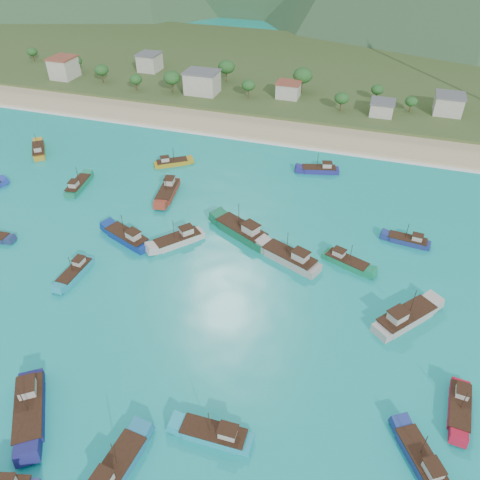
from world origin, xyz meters
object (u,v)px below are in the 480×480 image
(boat_19, at_px, (290,258))
(boat_21, at_px, (172,163))
(boat_27, at_px, (179,240))
(boat_9, at_px, (408,241))
(boat_5, at_px, (168,192))
(boat_15, at_px, (320,170))
(boat_20, at_px, (346,262))
(boat_4, at_px, (114,473))
(boat_6, at_px, (405,318))
(boat_7, at_px, (422,462))
(boat_2, at_px, (242,232))
(boat_11, at_px, (30,409))
(boat_29, at_px, (215,435))
(boat_12, at_px, (459,407))
(boat_22, at_px, (128,238))
(boat_8, at_px, (78,186))
(boat_10, at_px, (75,272))
(boat_1, at_px, (39,151))

(boat_19, xyz_separation_m, boat_21, (-39.64, 30.29, -0.36))
(boat_19, distance_m, boat_27, 23.81)
(boat_9, bearing_deg, boat_21, 81.09)
(boat_5, height_order, boat_15, boat_5)
(boat_20, distance_m, boat_27, 34.68)
(boat_4, bearing_deg, boat_9, 67.01)
(boat_4, distance_m, boat_6, 51.60)
(boat_7, xyz_separation_m, boat_15, (-26.41, 73.59, -0.02))
(boat_2, height_order, boat_9, boat_2)
(boat_11, relative_size, boat_27, 1.18)
(boat_7, relative_size, boat_29, 0.99)
(boat_12, distance_m, boat_22, 68.17)
(boat_8, relative_size, boat_11, 0.84)
(boat_21, height_order, boat_22, boat_22)
(boat_10, distance_m, boat_20, 52.94)
(boat_12, bearing_deg, boat_5, -27.66)
(boat_6, bearing_deg, boat_27, -151.17)
(boat_4, bearing_deg, boat_15, 88.56)
(boat_9, bearing_deg, boat_22, 113.18)
(boat_12, bearing_deg, boat_27, -19.09)
(boat_12, xyz_separation_m, boat_22, (-64.75, 21.34, 0.24))
(boat_11, height_order, boat_29, boat_11)
(boat_2, xyz_separation_m, boat_4, (0.06, -54.14, -0.24))
(boat_10, bearing_deg, boat_11, 113.35)
(boat_7, distance_m, boat_20, 40.54)
(boat_5, relative_size, boat_27, 1.14)
(boat_21, bearing_deg, boat_10, -33.32)
(boat_8, bearing_deg, boat_6, -23.55)
(boat_5, bearing_deg, boat_19, 145.58)
(boat_2, xyz_separation_m, boat_15, (10.88, 32.97, -0.41))
(boat_4, distance_m, boat_8, 75.47)
(boat_1, bearing_deg, boat_4, -85.85)
(boat_27, bearing_deg, boat_6, -150.36)
(boat_11, bearing_deg, boat_2, -143.14)
(boat_9, distance_m, boat_27, 48.33)
(boat_9, height_order, boat_10, boat_10)
(boat_4, distance_m, boat_19, 49.95)
(boat_20, relative_size, boat_27, 0.95)
(boat_5, xyz_separation_m, boat_9, (56.37, -2.35, -0.29))
(boat_7, bearing_deg, boat_1, 117.52)
(boat_7, distance_m, boat_22, 67.50)
(boat_12, distance_m, boat_29, 35.04)
(boat_11, distance_m, boat_20, 60.58)
(boat_4, distance_m, boat_7, 39.61)
(boat_1, relative_size, boat_9, 1.11)
(boat_29, bearing_deg, boat_19, -3.40)
(boat_20, bearing_deg, boat_8, -77.16)
(boat_6, xyz_separation_m, boat_7, (3.13, -25.22, -0.27))
(boat_5, height_order, boat_27, boat_5)
(boat_10, height_order, boat_22, boat_22)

